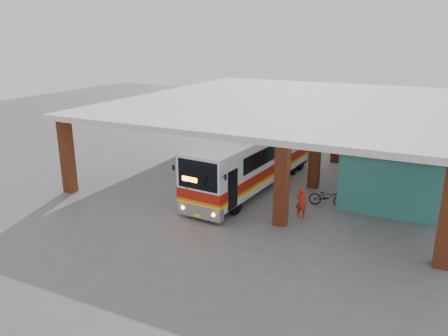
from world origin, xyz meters
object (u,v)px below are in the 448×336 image
motorcycle (327,197)px  pedestrian (301,203)px  red_chair (355,172)px  coach_bus (254,159)px

motorcycle → pedestrian: (-0.82, -2.09, 0.26)m
pedestrian → red_chair: (1.26, 7.68, -0.39)m
coach_bus → pedestrian: (3.85, -3.13, -0.96)m
motorcycle → coach_bus: bearing=68.5°
pedestrian → motorcycle: bearing=-114.4°
coach_bus → motorcycle: 4.94m
motorcycle → pedestrian: size_ratio=1.25×
motorcycle → red_chair: 5.61m
pedestrian → red_chair: bearing=-102.3°
coach_bus → pedestrian: bearing=-34.4°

